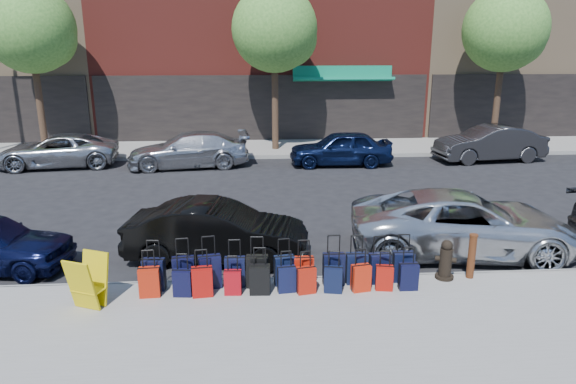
{
  "coord_description": "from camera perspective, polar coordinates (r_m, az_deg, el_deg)",
  "views": [
    {
      "loc": [
        -0.52,
        -14.23,
        4.79
      ],
      "look_at": [
        0.35,
        -1.5,
        1.16
      ],
      "focal_mm": 32.0,
      "sensor_mm": 36.0,
      "label": 1
    }
  ],
  "objects": [
    {
      "name": "suitcase_front_1",
      "position": [
        10.49,
        -11.53,
        -8.77
      ],
      "size": [
        0.45,
        0.28,
        1.03
      ],
      "rotation": [
        0.0,
        0.0,
        0.11
      ],
      "color": "black",
      "rests_on": "sidewalk_near"
    },
    {
      "name": "suitcase_back_10",
      "position": [
        10.52,
        13.23,
        -9.11
      ],
      "size": [
        0.37,
        0.21,
        0.87
      ],
      "rotation": [
        0.0,
        0.0,
        -0.0
      ],
      "color": "black",
      "rests_on": "sidewalk_near"
    },
    {
      "name": "suitcase_front_5",
      "position": [
        10.44,
        -0.4,
        -8.68
      ],
      "size": [
        0.43,
        0.27,
        0.96
      ],
      "rotation": [
        0.0,
        0.0,
        0.14
      ],
      "color": "black",
      "rests_on": "sidewalk_near"
    },
    {
      "name": "tree_left",
      "position": [
        25.51,
        -26.42,
        15.72
      ],
      "size": [
        3.8,
        3.8,
        7.27
      ],
      "color": "black",
      "rests_on": "sidewalk_far"
    },
    {
      "name": "suitcase_front_2",
      "position": [
        10.41,
        -8.68,
        -8.74
      ],
      "size": [
        0.48,
        0.32,
        1.07
      ],
      "rotation": [
        0.0,
        0.0,
        0.18
      ],
      "color": "black",
      "rests_on": "sidewalk_near"
    },
    {
      "name": "tree_right",
      "position": [
        26.45,
        23.23,
        16.03
      ],
      "size": [
        3.8,
        3.8,
        7.27
      ],
      "color": "black",
      "rests_on": "sidewalk_far"
    },
    {
      "name": "suitcase_back_0",
      "position": [
        10.32,
        -15.14,
        -9.63
      ],
      "size": [
        0.4,
        0.25,
        0.93
      ],
      "rotation": [
        0.0,
        0.0,
        0.06
      ],
      "color": "#AA1E0A",
      "rests_on": "sidewalk_near"
    },
    {
      "name": "suitcase_front_9",
      "position": [
        10.67,
        10.09,
        -8.33
      ],
      "size": [
        0.43,
        0.27,
        0.99
      ],
      "rotation": [
        0.0,
        0.0,
        0.11
      ],
      "color": "black",
      "rests_on": "sidewalk_near"
    },
    {
      "name": "suitcase_front_8",
      "position": [
        10.57,
        7.62,
        -8.4
      ],
      "size": [
        0.42,
        0.24,
        1.02
      ],
      "rotation": [
        0.0,
        0.0,
        -0.01
      ],
      "color": "black",
      "rests_on": "sidewalk_near"
    },
    {
      "name": "car_far_1",
      "position": [
        21.41,
        -11.0,
        4.62
      ],
      "size": [
        5.09,
        2.52,
        1.42
      ],
      "primitive_type": "imported",
      "rotation": [
        0.0,
        0.0,
        -1.46
      ],
      "color": "#BABCC2",
      "rests_on": "ground"
    },
    {
      "name": "suitcase_front_3",
      "position": [
        10.42,
        -5.91,
        -8.8
      ],
      "size": [
        0.41,
        0.23,
        0.97
      ],
      "rotation": [
        0.0,
        0.0,
        -0.02
      ],
      "color": "black",
      "rests_on": "sidewalk_near"
    },
    {
      "name": "tree_center",
      "position": [
        23.77,
        -1.14,
        17.4
      ],
      "size": [
        3.8,
        3.8,
        7.27
      ],
      "color": "black",
      "rests_on": "sidewalk_far"
    },
    {
      "name": "curb_far",
      "position": [
        22.72,
        -2.5,
        3.91
      ],
      "size": [
        60.0,
        0.08,
        0.15
      ],
      "primitive_type": "cube",
      "color": "gray",
      "rests_on": "ground"
    },
    {
      "name": "suitcase_back_2",
      "position": [
        10.12,
        -9.51,
        -9.8
      ],
      "size": [
        0.41,
        0.27,
        0.93
      ],
      "rotation": [
        0.0,
        0.0,
        0.11
      ],
      "color": "#9B0E0A",
      "rests_on": "sidewalk_near"
    },
    {
      "name": "suitcase_back_8",
      "position": [
        10.29,
        8.1,
        -9.42
      ],
      "size": [
        0.39,
        0.27,
        0.86
      ],
      "rotation": [
        0.0,
        0.0,
        0.19
      ],
      "color": "#B5200B",
      "rests_on": "sidewalk_near"
    },
    {
      "name": "bollard",
      "position": [
        11.29,
        19.74,
        -6.65
      ],
      "size": [
        0.18,
        0.18,
        0.95
      ],
      "color": "#38190C",
      "rests_on": "sidewalk_near"
    },
    {
      "name": "car_near_2",
      "position": [
        12.92,
        18.94,
        -3.29
      ],
      "size": [
        5.58,
        3.11,
        1.48
      ],
      "primitive_type": "imported",
      "rotation": [
        0.0,
        0.0,
        1.44
      ],
      "color": "silver",
      "rests_on": "ground"
    },
    {
      "name": "suitcase_back_3",
      "position": [
        10.13,
        -6.15,
        -9.94
      ],
      "size": [
        0.34,
        0.21,
        0.78
      ],
      "rotation": [
        0.0,
        0.0,
        -0.05
      ],
      "color": "#990911",
      "rests_on": "sidewalk_near"
    },
    {
      "name": "fire_hydrant",
      "position": [
        11.13,
        17.11,
        -7.31
      ],
      "size": [
        0.43,
        0.38,
        0.84
      ],
      "rotation": [
        0.0,
        0.0,
        -0.39
      ],
      "color": "black",
      "rests_on": "sidewalk_near"
    },
    {
      "name": "suitcase_back_4",
      "position": [
        10.08,
        -3.16,
        -9.68
      ],
      "size": [
        0.41,
        0.25,
        0.94
      ],
      "rotation": [
        0.0,
        0.0,
        -0.05
      ],
      "color": "black",
      "rests_on": "sidewalk_near"
    },
    {
      "name": "sidewalk_far",
      "position": [
        24.69,
        -2.62,
        4.88
      ],
      "size": [
        60.0,
        4.0,
        0.15
      ],
      "primitive_type": "cube",
      "color": "gray",
      "rests_on": "ground"
    },
    {
      "name": "suitcase_back_7",
      "position": [
        10.18,
        5.05,
        -9.65
      ],
      "size": [
        0.38,
        0.27,
        0.84
      ],
      "rotation": [
        0.0,
        0.0,
        -0.19
      ],
      "color": "black",
      "rests_on": "sidewalk_near"
    },
    {
      "name": "suitcase_back_9",
      "position": [
        10.41,
        10.65,
        -9.35
      ],
      "size": [
        0.36,
        0.25,
        0.8
      ],
      "rotation": [
        0.0,
        0.0,
        -0.16
      ],
      "color": "#9E120A",
      "rests_on": "sidewalk_near"
    },
    {
      "name": "sidewalk_near",
      "position": [
        9.08,
        -0.05,
        -15.42
      ],
      "size": [
        60.0,
        4.0,
        0.15
      ],
      "primitive_type": "cube",
      "color": "gray",
      "rests_on": "ground"
    },
    {
      "name": "car_near_1",
      "position": [
        11.91,
        -7.88,
        -4.43
      ],
      "size": [
        4.31,
        2.0,
        1.37
      ],
      "primitive_type": "imported",
      "rotation": [
        0.0,
        0.0,
        1.43
      ],
      "color": "black",
      "rests_on": "ground"
    },
    {
      "name": "car_far_3",
      "position": [
        23.77,
        21.48,
        5.04
      ],
      "size": [
        4.78,
        2.11,
        1.53
      ],
      "primitive_type": "imported",
      "rotation": [
        0.0,
        0.0,
        -1.46
      ],
      "color": "#2F2F32",
      "rests_on": "ground"
    },
    {
      "name": "display_rack",
      "position": [
        10.19,
        -21.32,
        -9.32
      ],
      "size": [
        0.75,
        0.78,
        0.99
      ],
      "rotation": [
        0.0,
        0.0,
        -0.4
      ],
      "color": "gold",
      "rests_on": "sidewalk_near"
    },
    {
      "name": "suitcase_front_4",
      "position": [
        10.35,
        -3.44,
        -8.78
      ],
      "size": [
        0.45,
        0.27,
        1.04
      ],
      "rotation": [
        0.0,
        0.0,
        -0.07
      ],
      "color": "black",
      "rests_on": "sidewalk_near"
    },
    {
      "name": "suitcase_back_1",
      "position": [
        10.21,
        -11.62,
        -9.85
      ],
      "size": [
        0.37,
        0.24,
        0.85
      ],
      "rotation": [
        0.0,
        0.0,
        -0.1
      ],
      "color": "black",
      "rests_on": "sidewalk_near"
    },
    {
      "name": "suitcase_front_6",
      "position": [
        10.41,
        1.76,
        -8.77
      ],
      "size": [
        0.39,
        0.22,
        0.95
      ],
      "rotation": [
        0.0,
        0.0,
        -0.01
      ],
      "color": "#A6190A",
      "rests_on": "sidewalk_near"
    },
    {
      "name": "suitcase_back_6",
      "position": [
        10.12,
        2.03,
        -9.75
      ],
      "size": [
        0.39,
        0.27,
        0.85
      ],
      "rotation": [
        0.0,
        0.0,
        0.2
      ],
      "color": "#A1180A",
      "rests_on": "sidewalk_near"
    },
    {
      "name": "car_far_0",
      "position": [
        23.11,
        -24.27,
        4.21
      ],
      "size": [
        5.03,
        2.79,
        1.33
      ],
      "primitive_type": "imported",
      "rotation": [
        0.0,
        0.0,
        -1.44
      ],
      "color": "#B2B4B9",
      "rests_on": "ground"
    },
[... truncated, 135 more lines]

